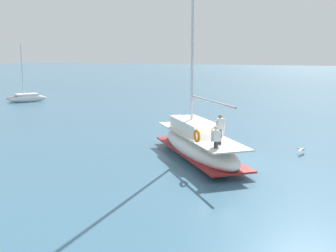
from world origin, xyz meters
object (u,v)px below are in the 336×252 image
at_px(moored_cutter_right, 27,97).
at_px(mooring_buoy, 210,137).
at_px(seagull, 302,149).
at_px(main_sailboat, 198,143).

distance_m(moored_cutter_right, mooring_buoy, 31.84).
relative_size(seagull, mooring_buoy, 1.14).
bearing_deg(mooring_buoy, seagull, -104.66).
height_order(main_sailboat, moored_cutter_right, main_sailboat).
distance_m(main_sailboat, seagull, 6.56).
bearing_deg(seagull, mooring_buoy, 75.34).
relative_size(main_sailboat, seagull, 13.59).
bearing_deg(mooring_buoy, main_sailboat, -167.83).
bearing_deg(moored_cutter_right, mooring_buoy, -112.47).
bearing_deg(main_sailboat, mooring_buoy, 12.17).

